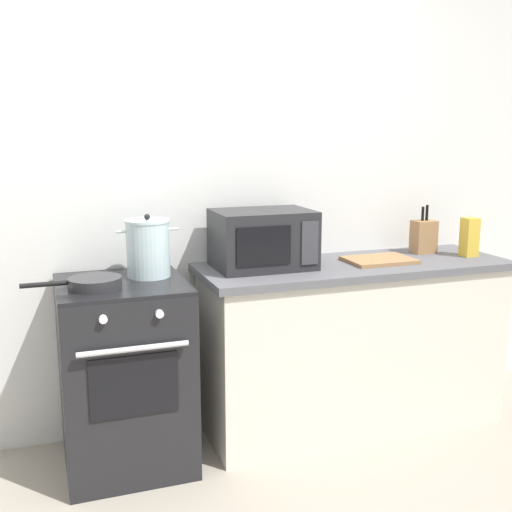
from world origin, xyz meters
name	(u,v)px	position (x,y,z in m)	size (l,w,h in m)	color
back_wall	(229,199)	(0.30, 0.97, 1.25)	(4.40, 0.10, 2.50)	silver
lower_cabinet_right	(352,347)	(0.90, 0.62, 0.44)	(1.64, 0.56, 0.88)	beige
countertop_right	(355,266)	(0.90, 0.62, 0.90)	(1.70, 0.60, 0.04)	#59595E
stove	(125,374)	(-0.35, 0.60, 0.46)	(0.60, 0.64, 0.92)	black
stock_pot	(148,248)	(-0.20, 0.67, 1.06)	(0.30, 0.22, 0.31)	silver
frying_pan	(93,283)	(-0.48, 0.52, 0.95)	(0.44, 0.24, 0.05)	#28282B
microwave	(263,239)	(0.39, 0.68, 1.07)	(0.50, 0.37, 0.30)	#232326
cutting_board	(379,260)	(1.04, 0.60, 0.93)	(0.36, 0.26, 0.02)	#997047
knife_block	(424,236)	(1.41, 0.74, 1.02)	(0.13, 0.10, 0.28)	#997047
pasta_box	(469,237)	(1.60, 0.57, 1.03)	(0.08, 0.08, 0.22)	gold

